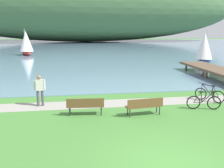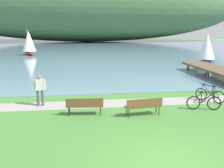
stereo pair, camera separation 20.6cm
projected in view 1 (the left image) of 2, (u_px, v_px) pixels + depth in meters
ground_plane at (172, 164)px, 7.85m from camera, size 200.00×200.00×0.00m
bay_water at (88, 48)px, 55.00m from camera, size 180.00×80.00×0.04m
distant_hillside at (86, 6)px, 78.27m from camera, size 98.44×28.00×22.08m
shoreline_path at (128, 103)px, 14.35m from camera, size 60.00×1.50×0.01m
park_bench_near_camera at (85, 105)px, 12.20m from camera, size 1.83×0.61×0.88m
park_bench_further_along at (144, 105)px, 12.16m from camera, size 1.84×0.68×0.88m
bicycle_leaning_near_bench at (204, 102)px, 13.12m from camera, size 1.74×0.44×1.01m
bicycle_beside_path at (209, 95)px, 14.59m from camera, size 1.12×1.44×1.01m
person_at_shoreline at (40, 89)px, 13.55m from camera, size 0.61×0.27×1.71m
sailboat_nearest_to_shore at (26, 43)px, 39.13m from camera, size 2.78×3.57×4.10m
sailboat_toward_hillside at (204, 48)px, 29.71m from camera, size 3.25×2.92×3.91m
pier_dock at (217, 70)px, 21.34m from camera, size 2.40×10.00×0.80m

